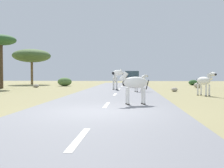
# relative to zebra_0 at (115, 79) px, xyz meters

# --- Properties ---
(ground_plane) EXTENTS (90.00, 90.00, 0.00)m
(ground_plane) POSITION_rel_zebra_0_xyz_m (0.40, -13.68, -0.99)
(ground_plane) COLOR #8E8456
(road) EXTENTS (6.00, 64.00, 0.05)m
(road) POSITION_rel_zebra_0_xyz_m (0.35, -13.68, -0.97)
(road) COLOR slate
(road) RESTS_ON ground_plane
(lane_markings) EXTENTS (0.16, 56.00, 0.01)m
(lane_markings) POSITION_rel_zebra_0_xyz_m (0.35, -14.68, -0.94)
(lane_markings) COLOR silver
(lane_markings) RESTS_ON road
(zebra_0) EXTENTS (0.45, 1.68, 1.58)m
(zebra_0) POSITION_rel_zebra_0_xyz_m (0.00, 0.00, 0.00)
(zebra_0) COLOR silver
(zebra_0) RESTS_ON road
(zebra_1) EXTENTS (1.67, 0.69, 1.60)m
(zebra_1) POSITION_rel_zebra_0_xyz_m (1.53, -11.39, 0.01)
(zebra_1) COLOR silver
(zebra_1) RESTS_ON road
(zebra_2) EXTENTS (1.24, 1.08, 1.38)m
(zebra_2) POSITION_rel_zebra_0_xyz_m (2.12, -2.63, -0.12)
(zebra_2) COLOR silver
(zebra_2) RESTS_ON road
(zebra_3) EXTENTS (1.05, 1.55, 1.60)m
(zebra_3) POSITION_rel_zebra_0_xyz_m (6.17, -5.81, -0.04)
(zebra_3) COLOR silver
(zebra_3) RESTS_ON ground_plane
(car_0) EXTENTS (2.10, 4.38, 1.74)m
(car_0) POSITION_rel_zebra_0_xyz_m (1.44, 15.89, -0.14)
(car_0) COLOR silver
(car_0) RESTS_ON road
(car_1) EXTENTS (2.24, 4.45, 1.74)m
(car_1) POSITION_rel_zebra_0_xyz_m (1.42, 8.82, -0.14)
(car_1) COLOR white
(car_1) RESTS_ON road
(tree_1) EXTENTS (2.93, 2.93, 5.26)m
(tree_1) POSITION_rel_zebra_0_xyz_m (-11.28, 1.60, 3.61)
(tree_1) COLOR #4C3823
(tree_1) RESTS_ON ground_plane
(tree_2) EXTENTS (5.16, 5.16, 4.86)m
(tree_2) POSITION_rel_zebra_0_xyz_m (-12.29, 12.06, 2.95)
(tree_2) COLOR brown
(tree_2) RESTS_ON ground_plane
(bush_0) EXTENTS (1.67, 1.50, 1.00)m
(bush_0) POSITION_rel_zebra_0_xyz_m (-6.48, 7.43, -0.49)
(bush_0) COLOR #4C7038
(bush_0) RESTS_ON ground_plane
(bush_2) EXTENTS (1.15, 1.04, 0.69)m
(bush_2) POSITION_rel_zebra_0_xyz_m (9.30, 10.76, -0.65)
(bush_2) COLOR #2D5628
(bush_2) RESTS_ON ground_plane
(rock_0) EXTENTS (0.69, 0.51, 0.36)m
(rock_0) POSITION_rel_zebra_0_xyz_m (-8.57, 3.66, -0.81)
(rock_0) COLOR #A89E8C
(rock_0) RESTS_ON ground_plane
(rock_1) EXTENTS (0.79, 0.80, 0.55)m
(rock_1) POSITION_rel_zebra_0_xyz_m (8.22, 4.07, -0.72)
(rock_1) COLOR #A89E8C
(rock_1) RESTS_ON ground_plane
(rock_2) EXTENTS (0.51, 0.51, 0.33)m
(rock_2) POSITION_rel_zebra_0_xyz_m (4.92, -1.68, -0.83)
(rock_2) COLOR #A89E8C
(rock_2) RESTS_ON ground_plane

